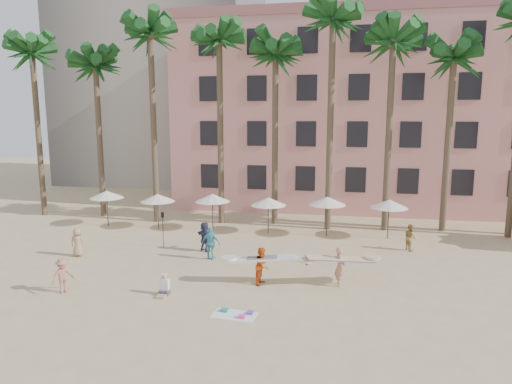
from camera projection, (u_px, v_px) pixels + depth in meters
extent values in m
plane|color=#D1B789|center=(245.00, 309.00, 19.29)|extent=(120.00, 120.00, 0.00)
cube|color=#DB8C85|center=(378.00, 116.00, 41.88)|extent=(35.00, 14.00, 16.00)
cylinder|color=brown|center=(38.00, 135.00, 36.35)|extent=(0.44, 0.44, 13.00)
cylinder|color=brown|center=(100.00, 142.00, 36.02)|extent=(0.44, 0.44, 12.00)
cylinder|color=brown|center=(154.00, 130.00, 33.98)|extent=(0.44, 0.44, 14.00)
cylinder|color=brown|center=(220.00, 133.00, 33.60)|extent=(0.44, 0.44, 13.50)
cylinder|color=brown|center=(275.00, 140.00, 33.44)|extent=(0.44, 0.44, 12.50)
cylinder|color=brown|center=(330.00, 127.00, 31.58)|extent=(0.44, 0.44, 14.50)
cylinder|color=brown|center=(389.00, 138.00, 31.47)|extent=(0.44, 0.44, 13.00)
cylinder|color=brown|center=(448.00, 146.00, 31.32)|extent=(0.44, 0.44, 12.00)
cylinder|color=#332B23|center=(107.00, 209.00, 33.54)|extent=(0.07, 0.07, 2.50)
cone|color=white|center=(107.00, 194.00, 33.36)|extent=(2.50, 2.50, 0.55)
cylinder|color=#332B23|center=(158.00, 212.00, 32.73)|extent=(0.07, 0.07, 2.40)
cone|color=white|center=(158.00, 198.00, 32.56)|extent=(2.50, 2.50, 0.55)
cylinder|color=#332B23|center=(213.00, 213.00, 32.19)|extent=(0.07, 0.07, 2.50)
cone|color=white|center=(212.00, 198.00, 32.01)|extent=(2.50, 2.50, 0.55)
cylinder|color=#332B23|center=(268.00, 216.00, 31.38)|extent=(0.07, 0.07, 2.40)
cone|color=white|center=(268.00, 201.00, 31.21)|extent=(2.50, 2.50, 0.55)
cylinder|color=#332B23|center=(327.00, 218.00, 30.54)|extent=(0.07, 0.07, 2.60)
cone|color=white|center=(327.00, 201.00, 30.35)|extent=(2.50, 2.50, 0.55)
cylinder|color=#332B23|center=(388.00, 220.00, 30.02)|extent=(0.07, 0.07, 2.50)
cone|color=white|center=(389.00, 204.00, 29.84)|extent=(2.50, 2.50, 0.55)
cube|color=white|center=(234.00, 315.00, 18.67)|extent=(1.89, 1.18, 0.02)
cube|color=teal|center=(224.00, 310.00, 18.99)|extent=(0.32, 0.28, 0.10)
cube|color=#FF46B2|center=(242.00, 317.00, 18.36)|extent=(0.30, 0.25, 0.12)
cube|color=#7147AB|center=(250.00, 313.00, 18.78)|extent=(0.29, 0.33, 0.08)
imported|color=tan|center=(340.00, 267.00, 21.78)|extent=(0.53, 0.74, 1.90)
cube|color=beige|center=(340.00, 259.00, 21.71)|extent=(3.34, 1.76, 0.38)
imported|color=#E15817|center=(262.00, 266.00, 22.02)|extent=(0.80, 0.96, 1.81)
cube|color=white|center=(262.00, 259.00, 21.96)|extent=(3.31, 1.15, 0.33)
imported|color=#A87F46|center=(410.00, 237.00, 27.55)|extent=(0.87, 0.96, 1.61)
imported|color=#AC6E5C|center=(63.00, 276.00, 20.89)|extent=(1.07, 1.23, 1.65)
imported|color=#57BACC|center=(211.00, 243.00, 25.76)|extent=(1.18, 0.67, 1.90)
imported|color=tan|center=(77.00, 242.00, 26.36)|extent=(0.87, 0.63, 1.66)
imported|color=#2F3353|center=(205.00, 237.00, 27.33)|extent=(1.67, 1.37, 1.79)
cylinder|color=black|center=(163.00, 231.00, 28.08)|extent=(0.04, 0.04, 2.10)
cube|color=black|center=(162.00, 215.00, 27.91)|extent=(0.18, 0.03, 0.35)
cube|color=#3F3F4C|center=(164.00, 292.00, 20.78)|extent=(0.43, 0.40, 0.23)
cube|color=tan|center=(162.00, 296.00, 20.46)|extent=(0.38, 0.43, 0.11)
cube|color=white|center=(164.00, 284.00, 20.76)|extent=(0.42, 0.25, 0.52)
sphere|color=tan|center=(164.00, 276.00, 20.70)|extent=(0.23, 0.23, 0.23)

